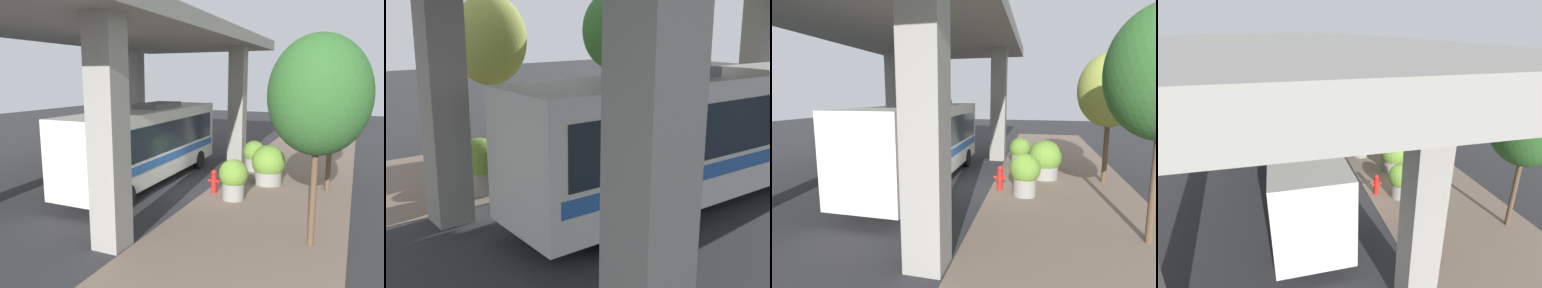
# 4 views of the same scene
# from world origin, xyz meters

# --- Properties ---
(ground_plane) EXTENTS (80.00, 80.00, 0.00)m
(ground_plane) POSITION_xyz_m (0.00, 0.00, 0.00)
(ground_plane) COLOR #2D2D30
(ground_plane) RESTS_ON ground
(sidewalk_strip) EXTENTS (6.00, 40.00, 0.02)m
(sidewalk_strip) POSITION_xyz_m (-3.00, 0.00, 0.01)
(sidewalk_strip) COLOR #7A6656
(sidewalk_strip) RESTS_ON ground
(overpass) EXTENTS (9.40, 20.49, 7.38)m
(overpass) POSITION_xyz_m (4.00, 0.00, 6.49)
(overpass) COLOR gray
(overpass) RESTS_ON ground
(bus) EXTENTS (2.71, 10.78, 3.79)m
(bus) POSITION_xyz_m (3.19, -0.45, 2.05)
(bus) COLOR silver
(bus) RESTS_ON ground
(fire_hydrant) EXTENTS (0.53, 0.26, 1.05)m
(fire_hydrant) POSITION_xyz_m (-0.41, 0.02, 0.53)
(fire_hydrant) COLOR red
(fire_hydrant) RESTS_ON ground
(planter_front) EXTENTS (1.59, 1.59, 1.89)m
(planter_front) POSITION_xyz_m (-2.28, -2.35, 0.93)
(planter_front) COLOR gray
(planter_front) RESTS_ON ground
(planter_middle) EXTENTS (1.22, 1.22, 1.72)m
(planter_middle) POSITION_xyz_m (-1.46, 0.52, 0.92)
(planter_middle) COLOR gray
(planter_middle) RESTS_ON ground
(planter_back) EXTENTS (1.21, 1.21, 1.65)m
(planter_back) POSITION_xyz_m (-0.96, -4.76, 0.85)
(planter_back) COLOR gray
(planter_back) RESTS_ON ground
(street_tree_near) EXTENTS (2.77, 2.77, 5.91)m
(street_tree_near) POSITION_xyz_m (-4.96, -2.33, 4.23)
(street_tree_near) COLOR brown
(street_tree_near) RESTS_ON ground
(street_tree_far) EXTENTS (2.89, 2.89, 6.28)m
(street_tree_far) POSITION_xyz_m (-4.94, 3.73, 4.53)
(street_tree_far) COLOR brown
(street_tree_far) RESTS_ON ground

